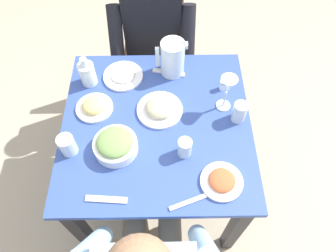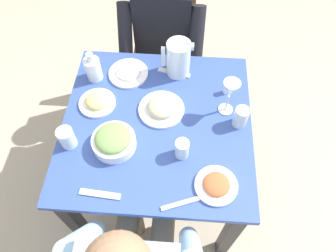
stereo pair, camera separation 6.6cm
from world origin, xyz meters
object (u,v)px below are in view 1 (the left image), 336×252
Objects in this scene: plate_rice_curry at (222,181)px; salad_bowl at (115,144)px; salt_shaker at (222,85)px; water_glass_far_left at (239,112)px; oil_carafe at (88,75)px; wine_glass at (228,87)px; plate_yoghurt at (123,75)px; water_pitcher at (172,58)px; plate_fries at (94,106)px; water_glass_far_right at (185,148)px; water_glass_near_left at (67,145)px; chair_near at (154,41)px; plate_beans at (160,108)px; dining_table at (157,136)px; diner_near at (153,45)px.

salad_bowl is at bearing -20.03° from plate_rice_curry.
salt_shaker is at bearing -145.99° from salad_bowl.
water_glass_far_left is at bearing -109.00° from plate_rice_curry.
plate_rice_curry is 0.83m from oil_carafe.
water_glass_far_left is 0.13m from wine_glass.
water_glass_far_left reaches higher than plate_yoghurt.
water_glass_far_left is 0.76m from oil_carafe.
water_pitcher is 1.81× the size of water_glass_far_left.
water_glass_far_right is (-0.42, 0.25, 0.03)m from plate_fries.
water_pitcher is at bearing -84.98° from water_glass_far_right.
plate_rice_curry is at bearing 159.97° from salad_bowl.
plate_rice_curry is at bearing 166.31° from water_glass_near_left.
plate_fries is 1.88× the size of water_glass_far_right.
chair_near is 4.43× the size of wine_glass.
salt_shaker is at bearing -92.17° from wine_glass.
water_glass_near_left is at bearing 70.14° from plate_fries.
plate_beans is at bearing 93.34° from chair_near.
wine_glass is (-0.70, -0.24, 0.09)m from water_glass_near_left.
oil_carafe is (0.16, -0.39, 0.01)m from salad_bowl.
chair_near is 16.08× the size of salt_shaker.
water_glass_far_left is (-0.68, 0.07, 0.03)m from plate_fries.
wine_glass reaches higher than water_pitcher.
dining_table is at bearing -141.95° from salad_bowl.
water_glass_near_left is (0.20, 0.00, 0.01)m from salad_bowl.
diner_near reaches higher than salt_shaker.
diner_near reaches higher than water_glass_far_right.
chair_near is 0.80m from plate_fries.
water_pitcher reaches higher than water_glass_near_left.
plate_fries reaches higher than dining_table.
salt_shaker is (-0.62, -0.12, 0.01)m from plate_fries.
chair_near is 9.23× the size of water_glass_far_right.
plate_beans is at bearing 152.51° from oil_carafe.
plate_beans is at bearing -102.78° from dining_table.
plate_fries and salt_shaker have the same top height.
water_glass_far_left is 0.64× the size of oil_carafe.
water_glass_near_left is 0.95× the size of water_glass_far_left.
salad_bowl is 0.30m from water_glass_far_right.
salt_shaker is (-0.71, -0.34, -0.02)m from water_glass_near_left.
diner_near is 0.36m from plate_yoghurt.
water_glass_far_left is at bearing 106.92° from salt_shaker.
plate_rice_curry is at bearing 83.78° from salt_shaker.
water_glass_far_left is at bearing -145.28° from water_glass_far_right.
dining_table is 4.94× the size of plate_rice_curry.
salt_shaker is (-0.05, -0.50, 0.01)m from plate_rice_curry.
water_glass_far_left is 1.94× the size of salt_shaker.
chair_near is 0.75× the size of diner_near.
plate_beans is 0.40m from oil_carafe.
oil_carafe is at bearing -27.49° from plate_beans.
water_glass_near_left reaches higher than plate_fries.
plate_fries is at bearing -30.31° from water_glass_far_right.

